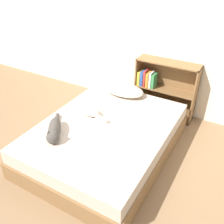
{
  "coord_description": "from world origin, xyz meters",
  "views": [
    {
      "loc": [
        1.28,
        -2.07,
        2.14
      ],
      "look_at": [
        0.0,
        0.15,
        0.5
      ],
      "focal_mm": 40.0,
      "sensor_mm": 36.0,
      "label": 1
    }
  ],
  "objects_px": {
    "cat_light": "(85,109)",
    "cat_dark": "(54,130)",
    "bookshelf": "(163,86)",
    "bed": "(106,138)",
    "pillow": "(123,90)"
  },
  "relations": [
    {
      "from": "cat_light",
      "to": "cat_dark",
      "type": "relative_size",
      "value": 1.12
    },
    {
      "from": "bed",
      "to": "cat_light",
      "type": "relative_size",
      "value": 3.41
    },
    {
      "from": "bed",
      "to": "pillow",
      "type": "height_order",
      "value": "pillow"
    },
    {
      "from": "cat_light",
      "to": "bookshelf",
      "type": "relative_size",
      "value": 0.64
    },
    {
      "from": "bed",
      "to": "cat_dark",
      "type": "height_order",
      "value": "cat_dark"
    },
    {
      "from": "bookshelf",
      "to": "cat_light",
      "type": "bearing_deg",
      "value": -118.99
    },
    {
      "from": "cat_light",
      "to": "cat_dark",
      "type": "bearing_deg",
      "value": 96.14
    },
    {
      "from": "cat_dark",
      "to": "bed",
      "type": "bearing_deg",
      "value": 104.16
    },
    {
      "from": "cat_light",
      "to": "bookshelf",
      "type": "xyz_separation_m",
      "value": [
        0.63,
        1.14,
        -0.02
      ]
    },
    {
      "from": "pillow",
      "to": "cat_dark",
      "type": "bearing_deg",
      "value": -99.75
    },
    {
      "from": "cat_dark",
      "to": "cat_light",
      "type": "bearing_deg",
      "value": 141.5
    },
    {
      "from": "pillow",
      "to": "bookshelf",
      "type": "relative_size",
      "value": 0.68
    },
    {
      "from": "bed",
      "to": "bookshelf",
      "type": "distance_m",
      "value": 1.28
    },
    {
      "from": "cat_light",
      "to": "cat_dark",
      "type": "xyz_separation_m",
      "value": [
        -0.03,
        -0.55,
        0.01
      ]
    },
    {
      "from": "pillow",
      "to": "cat_dark",
      "type": "distance_m",
      "value": 1.26
    }
  ]
}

